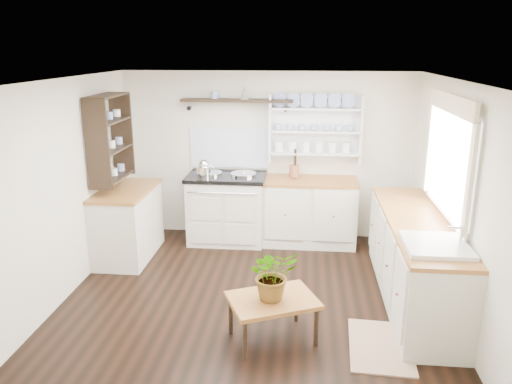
% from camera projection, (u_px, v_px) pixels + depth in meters
% --- Properties ---
extents(floor, '(4.00, 3.80, 0.01)m').
position_uv_depth(floor, '(253.00, 295.00, 5.45)').
color(floor, black).
rests_on(floor, ground).
extents(wall_back, '(4.00, 0.02, 2.30)m').
position_uv_depth(wall_back, '(267.00, 156.00, 6.94)').
color(wall_back, beige).
rests_on(wall_back, ground).
extents(wall_right, '(0.02, 3.80, 2.30)m').
position_uv_depth(wall_right, '(453.00, 200.00, 4.94)').
color(wall_right, beige).
rests_on(wall_right, ground).
extents(wall_left, '(0.02, 3.80, 2.30)m').
position_uv_depth(wall_left, '(67.00, 189.00, 5.32)').
color(wall_left, beige).
rests_on(wall_left, ground).
extents(ceiling, '(4.00, 3.80, 0.01)m').
position_uv_depth(ceiling, '(253.00, 80.00, 4.80)').
color(ceiling, white).
rests_on(ceiling, wall_back).
extents(window, '(0.08, 1.55, 1.22)m').
position_uv_depth(window, '(449.00, 155.00, 4.97)').
color(window, white).
rests_on(window, wall_right).
extents(aga_cooker, '(1.06, 0.73, 0.97)m').
position_uv_depth(aga_cooker, '(227.00, 207.00, 6.86)').
color(aga_cooker, beige).
rests_on(aga_cooker, floor).
extents(back_cabinets, '(1.27, 0.63, 0.90)m').
position_uv_depth(back_cabinets, '(309.00, 211.00, 6.79)').
color(back_cabinets, beige).
rests_on(back_cabinets, floor).
extents(right_cabinets, '(0.62, 2.43, 0.90)m').
position_uv_depth(right_cabinets, '(414.00, 259.00, 5.25)').
color(right_cabinets, beige).
rests_on(right_cabinets, floor).
extents(belfast_sink, '(0.55, 0.60, 0.45)m').
position_uv_depth(belfast_sink, '(435.00, 258.00, 4.44)').
color(belfast_sink, white).
rests_on(belfast_sink, right_cabinets).
extents(left_cabinets, '(0.62, 1.13, 0.90)m').
position_uv_depth(left_cabinets, '(128.00, 222.00, 6.34)').
color(left_cabinets, beige).
rests_on(left_cabinets, floor).
extents(plate_rack, '(1.20, 0.22, 0.90)m').
position_uv_depth(plate_rack, '(315.00, 128.00, 6.73)').
color(plate_rack, white).
rests_on(plate_rack, wall_back).
extents(high_shelf, '(1.50, 0.29, 0.16)m').
position_uv_depth(high_shelf, '(237.00, 101.00, 6.65)').
color(high_shelf, black).
rests_on(high_shelf, wall_back).
extents(left_shelving, '(0.28, 0.80, 1.05)m').
position_uv_depth(left_shelving, '(110.00, 137.00, 6.05)').
color(left_shelving, black).
rests_on(left_shelving, wall_left).
extents(kettle, '(0.20, 0.20, 0.24)m').
position_uv_depth(kettle, '(204.00, 169.00, 6.62)').
color(kettle, silver).
rests_on(kettle, aga_cooker).
extents(utensil_crock, '(0.13, 0.13, 0.16)m').
position_uv_depth(utensil_crock, '(294.00, 171.00, 6.74)').
color(utensil_crock, brown).
rests_on(utensil_crock, back_cabinets).
extents(center_table, '(0.93, 0.82, 0.42)m').
position_uv_depth(center_table, '(273.00, 303.00, 4.52)').
color(center_table, brown).
rests_on(center_table, floor).
extents(potted_plant, '(0.53, 0.49, 0.48)m').
position_uv_depth(potted_plant, '(273.00, 274.00, 4.44)').
color(potted_plant, '#3F7233').
rests_on(potted_plant, center_table).
extents(floor_rug, '(0.59, 0.88, 0.02)m').
position_uv_depth(floor_rug, '(380.00, 346.00, 4.50)').
color(floor_rug, '#997559').
rests_on(floor_rug, floor).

